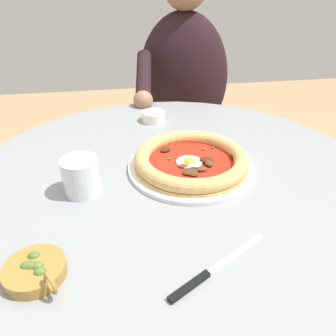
# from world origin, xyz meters

# --- Properties ---
(dining_table) EXTENTS (1.00, 1.00, 0.72)m
(dining_table) POSITION_xyz_m (0.00, 0.00, 0.58)
(dining_table) COLOR gray
(dining_table) RESTS_ON ground
(pizza_on_plate) EXTENTS (0.30, 0.30, 0.05)m
(pizza_on_plate) POSITION_xyz_m (-0.04, -0.01, 0.74)
(pizza_on_plate) COLOR white
(pizza_on_plate) RESTS_ON dining_table
(water_glass) EXTENTS (0.08, 0.08, 0.08)m
(water_glass) POSITION_xyz_m (0.21, 0.04, 0.75)
(water_glass) COLOR silver
(water_glass) RESTS_ON dining_table
(steak_knife) EXTENTS (0.19, 0.12, 0.01)m
(steak_knife) POSITION_xyz_m (0.01, 0.31, 0.72)
(steak_knife) COLOR silver
(steak_knife) RESTS_ON dining_table
(ramekin_capers) EXTENTS (0.07, 0.07, 0.03)m
(ramekin_capers) POSITION_xyz_m (0.01, -0.32, 0.73)
(ramekin_capers) COLOR white
(ramekin_capers) RESTS_ON dining_table
(olive_pan) EXTENTS (0.10, 0.11, 0.05)m
(olive_pan) POSITION_xyz_m (0.27, 0.26, 0.73)
(olive_pan) COLOR olive
(olive_pan) RESTS_ON dining_table
(diner_person) EXTENTS (0.45, 0.48, 1.17)m
(diner_person) POSITION_xyz_m (-0.17, -0.73, 0.52)
(diner_person) COLOR #282833
(diner_person) RESTS_ON ground
(cafe_chair_diner) EXTENTS (0.46, 0.46, 0.83)m
(cafe_chair_diner) POSITION_xyz_m (-0.20, -0.87, 0.50)
(cafe_chair_diner) COLOR beige
(cafe_chair_diner) RESTS_ON ground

